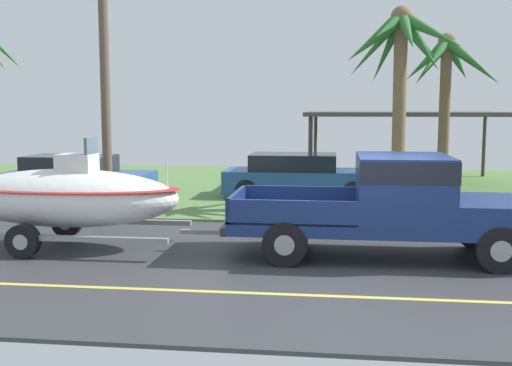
# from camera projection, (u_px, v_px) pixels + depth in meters

# --- Properties ---
(ground) EXTENTS (36.00, 22.00, 0.11)m
(ground) POSITION_uv_depth(u_px,v_px,m) (350.00, 199.00, 19.28)
(ground) COLOR #38383D
(pickup_truck_towing) EXTENTS (5.79, 2.17, 1.92)m
(pickup_truck_towing) POSITION_uv_depth(u_px,v_px,m) (401.00, 201.00, 11.65)
(pickup_truck_towing) COLOR navy
(pickup_truck_towing) RESTS_ON ground
(boat_on_trailer) EXTENTS (5.80, 2.16, 2.22)m
(boat_on_trailer) POSITION_uv_depth(u_px,v_px,m) (66.00, 197.00, 12.48)
(boat_on_trailer) COLOR gray
(boat_on_trailer) RESTS_ON ground
(parked_sedan_near) EXTENTS (4.69, 1.92, 1.38)m
(parked_sedan_near) POSITION_uv_depth(u_px,v_px,m) (299.00, 177.00, 19.37)
(parked_sedan_near) COLOR #234C89
(parked_sedan_near) RESTS_ON ground
(parked_sedan_far) EXTENTS (4.44, 1.85, 1.38)m
(parked_sedan_far) POSITION_uv_depth(u_px,v_px,m) (76.00, 179.00, 18.73)
(parked_sedan_far) COLOR #234C89
(parked_sedan_far) RESTS_ON ground
(carport_awning) EXTENTS (7.21, 5.67, 2.65)m
(carport_awning) POSITION_uv_depth(u_px,v_px,m) (406.00, 115.00, 22.66)
(carport_awning) COLOR #4C4238
(carport_awning) RESTS_ON ground
(palm_tree_near_left) EXTENTS (3.21, 2.98, 5.52)m
(palm_tree_near_left) POSITION_uv_depth(u_px,v_px,m) (401.00, 54.00, 16.84)
(palm_tree_near_left) COLOR brown
(palm_tree_near_left) RESTS_ON ground
(palm_tree_near_right) EXTENTS (2.96, 3.14, 4.97)m
(palm_tree_near_right) POSITION_uv_depth(u_px,v_px,m) (449.00, 74.00, 18.44)
(palm_tree_near_right) COLOR brown
(palm_tree_near_right) RESTS_ON ground
(utility_pole) EXTENTS (0.24, 1.80, 8.69)m
(utility_pole) POSITION_uv_depth(u_px,v_px,m) (104.00, 39.00, 15.62)
(utility_pole) COLOR brown
(utility_pole) RESTS_ON ground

